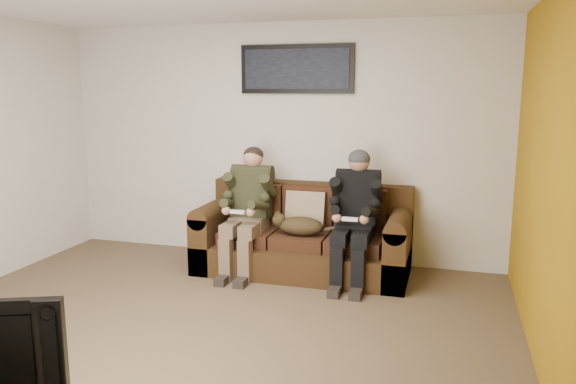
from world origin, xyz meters
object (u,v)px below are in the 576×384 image
(person_right, at_px, (355,209))
(sofa, at_px, (305,239))
(person_left, at_px, (248,203))
(cat, at_px, (299,225))
(framed_poster, at_px, (297,69))

(person_right, bearing_deg, sofa, 162.03)
(sofa, xyz_separation_m, person_right, (0.56, -0.18, 0.39))
(person_left, relative_size, person_right, 0.99)
(sofa, height_order, cat, sofa)
(sofa, distance_m, framed_poster, 1.82)
(cat, bearing_deg, person_right, 5.21)
(person_left, xyz_separation_m, person_right, (1.12, 0.00, 0.00))
(cat, xyz_separation_m, framed_poster, (-0.20, 0.62, 1.56))
(sofa, height_order, framed_poster, framed_poster)
(cat, bearing_deg, sofa, 89.85)
(person_left, distance_m, person_right, 1.12)
(framed_poster, bearing_deg, cat, -72.21)
(person_left, relative_size, cat, 1.96)
(sofa, xyz_separation_m, cat, (-0.00, -0.23, 0.20))
(person_left, xyz_separation_m, framed_poster, (0.36, 0.57, 1.37))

